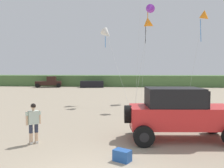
% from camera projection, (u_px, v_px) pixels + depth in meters
% --- Properties ---
extents(dune_ridge, '(90.00, 9.55, 2.11)m').
position_uv_depth(dune_ridge, '(150.00, 81.00, 48.39)').
color(dune_ridge, '#4C703D').
rests_on(dune_ridge, ground_plane).
extents(jeep, '(4.95, 2.76, 2.26)m').
position_uv_depth(jeep, '(180.00, 112.00, 10.17)').
color(jeep, red).
rests_on(jeep, ground_plane).
extents(person_watching, '(0.52, 0.46, 1.67)m').
position_uv_depth(person_watching, '(33.00, 121.00, 9.59)').
color(person_watching, '#DBB28E').
rests_on(person_watching, ground_plane).
extents(cooler_box, '(0.66, 0.58, 0.38)m').
position_uv_depth(cooler_box, '(122.00, 155.00, 7.76)').
color(cooler_box, '#23519E').
rests_on(cooler_box, ground_plane).
extents(distant_pickup, '(4.93, 3.43, 1.98)m').
position_uv_depth(distant_pickup, '(49.00, 82.00, 43.44)').
color(distant_pickup, black).
rests_on(distant_pickup, ground_plane).
extents(distant_sedan, '(4.43, 2.42, 1.20)m').
position_uv_depth(distant_sedan, '(92.00, 84.00, 42.85)').
color(distant_sedan, black).
rests_on(distant_sedan, ground_plane).
extents(kite_green_box, '(2.25, 2.37, 8.39)m').
position_uv_depth(kite_green_box, '(203.00, 17.00, 20.93)').
color(kite_green_box, orange).
rests_on(kite_green_box, ground_plane).
extents(kite_white_parafoil, '(1.48, 3.28, 8.41)m').
position_uv_depth(kite_white_parafoil, '(147.00, 24.00, 23.42)').
color(kite_white_parafoil, orange).
rests_on(kite_white_parafoil, ground_plane).
extents(kite_orange_streamer, '(1.77, 4.02, 8.43)m').
position_uv_depth(kite_orange_streamer, '(150.00, 10.00, 18.78)').
color(kite_orange_streamer, purple).
rests_on(kite_orange_streamer, ground_plane).
extents(kite_blue_swept, '(3.11, 6.11, 7.12)m').
position_uv_depth(kite_blue_swept, '(107.00, 34.00, 22.07)').
color(kite_blue_swept, white).
rests_on(kite_blue_swept, ground_plane).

